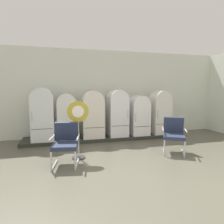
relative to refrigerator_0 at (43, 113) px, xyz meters
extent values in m
cube|color=#524F41|center=(1.98, -2.93, -1.00)|extent=(12.00, 10.00, 0.05)
cube|color=silver|center=(1.98, 0.73, 0.57)|extent=(11.76, 0.12, 3.08)
cube|color=#47443F|center=(1.98, 0.73, 1.76)|extent=(11.76, 0.07, 0.06)
cube|color=#292D26|center=(1.98, 0.09, -0.92)|extent=(5.32, 0.95, 0.11)
cube|color=white|center=(0.00, 0.00, -0.22)|extent=(0.67, 0.68, 1.29)
cylinder|color=white|center=(0.00, 0.00, 0.43)|extent=(0.67, 0.67, 0.67)
cube|color=#383838|center=(0.00, -0.35, -0.45)|extent=(0.61, 0.01, 0.01)
cylinder|color=silver|center=(-0.27, -0.36, -0.06)|extent=(0.02, 0.02, 0.28)
cube|color=silver|center=(0.71, 0.00, -0.29)|extent=(0.58, 0.69, 1.15)
cylinder|color=silver|center=(0.71, 0.00, 0.29)|extent=(0.58, 0.67, 0.58)
cube|color=#383838|center=(0.71, -0.35, -0.49)|extent=(0.54, 0.01, 0.01)
cylinder|color=silver|center=(0.95, -0.36, -0.15)|extent=(0.02, 0.02, 0.28)
cube|color=silver|center=(1.55, -0.02, -0.27)|extent=(0.69, 0.64, 1.18)
cylinder|color=silver|center=(1.55, -0.02, 0.32)|extent=(0.69, 0.63, 0.69)
cube|color=#383838|center=(1.55, -0.35, -0.48)|extent=(0.64, 0.01, 0.01)
cylinder|color=silver|center=(1.26, -0.36, -0.13)|extent=(0.02, 0.02, 0.28)
cube|color=white|center=(2.39, 0.00, -0.24)|extent=(0.63, 0.69, 1.24)
cylinder|color=white|center=(2.39, 0.00, 0.38)|extent=(0.63, 0.68, 0.63)
cube|color=#383838|center=(2.39, -0.35, -0.46)|extent=(0.58, 0.01, 0.01)
cylinder|color=silver|center=(2.65, -0.36, -0.09)|extent=(0.02, 0.02, 0.28)
cube|color=white|center=(3.17, -0.02, -0.33)|extent=(0.62, 0.64, 1.06)
cylinder|color=white|center=(3.17, -0.02, 0.20)|extent=(0.62, 0.62, 0.62)
cube|color=#383838|center=(3.17, -0.35, -0.52)|extent=(0.57, 0.01, 0.01)
cylinder|color=silver|center=(2.92, -0.36, -0.21)|extent=(0.02, 0.02, 0.28)
cube|color=silver|center=(3.97, -0.05, -0.26)|extent=(0.63, 0.58, 1.21)
cylinder|color=silver|center=(3.97, -0.05, 0.35)|extent=(0.63, 0.57, 0.63)
cube|color=#383838|center=(3.97, -0.35, -0.47)|extent=(0.58, 0.01, 0.01)
cylinder|color=silver|center=(3.72, -0.36, -0.11)|extent=(0.02, 0.02, 0.28)
cylinder|color=silver|center=(0.38, -1.99, -0.95)|extent=(0.15, 0.61, 0.04)
cylinder|color=silver|center=(0.33, -2.27, -0.76)|extent=(0.05, 0.05, 0.38)
cylinder|color=silver|center=(0.86, -2.08, -0.95)|extent=(0.15, 0.61, 0.04)
cylinder|color=silver|center=(0.81, -2.36, -0.76)|extent=(0.05, 0.05, 0.38)
cube|color=#262F47|center=(0.62, -2.04, -0.52)|extent=(0.62, 0.64, 0.09)
cube|color=#262F47|center=(0.67, -1.75, -0.26)|extent=(0.55, 0.25, 0.44)
cylinder|color=silver|center=(0.34, -1.99, -0.34)|extent=(0.12, 0.50, 0.04)
cylinder|color=silver|center=(0.90, -2.08, -0.34)|extent=(0.12, 0.50, 0.04)
cylinder|color=silver|center=(3.18, -1.76, -0.95)|extent=(0.32, 0.56, 0.04)
cylinder|color=silver|center=(3.05, -2.01, -0.76)|extent=(0.05, 0.05, 0.38)
cylinder|color=silver|center=(3.61, -1.99, -0.95)|extent=(0.32, 0.56, 0.04)
cylinder|color=silver|center=(3.48, -2.24, -0.76)|extent=(0.05, 0.05, 0.38)
cube|color=#262F47|center=(3.40, -1.87, -0.52)|extent=(0.73, 0.74, 0.09)
cube|color=#262F47|center=(3.53, -1.62, -0.26)|extent=(0.54, 0.39, 0.44)
cylinder|color=silver|center=(3.15, -1.74, -0.34)|extent=(0.27, 0.46, 0.04)
cylinder|color=silver|center=(3.64, -2.01, -0.34)|extent=(0.27, 0.46, 0.04)
cylinder|color=#2D2D30|center=(0.94, -1.63, -0.96)|extent=(0.32, 0.32, 0.03)
cylinder|color=silver|center=(0.94, -1.63, -0.38)|extent=(0.04, 0.04, 1.12)
cylinder|color=#AD972B|center=(0.94, -1.66, 0.18)|extent=(0.51, 0.02, 0.51)
cylinder|color=white|center=(0.94, -1.67, 0.18)|extent=(0.28, 0.00, 0.28)
camera|label=1|loc=(0.57, -6.30, 0.68)|focal=31.22mm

